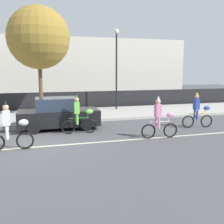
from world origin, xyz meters
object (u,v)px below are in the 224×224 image
at_px(parade_cyclist_lime, 79,116).
at_px(parade_cyclist_cobalt, 198,112).
at_px(parked_car_black, 58,114).
at_px(street_lamp_post, 116,57).
at_px(parade_cyclist_pink, 160,120).
at_px(parade_cyclist_zebra, 10,129).

relative_size(parade_cyclist_lime, parade_cyclist_cobalt, 1.00).
relative_size(parked_car_black, street_lamp_post, 0.70).
height_order(parade_cyclist_pink, parked_car_black, parade_cyclist_pink).
bearing_deg(parade_cyclist_pink, street_lamp_post, 86.57).
bearing_deg(street_lamp_post, parade_cyclist_lime, -120.94).
distance_m(parked_car_black, street_lamp_post, 7.65).
bearing_deg(parade_cyclist_zebra, parade_cyclist_pink, 0.92).
bearing_deg(parked_car_black, parade_cyclist_zebra, -121.99).
distance_m(parade_cyclist_lime, street_lamp_post, 8.09).
distance_m(parade_cyclist_lime, parade_cyclist_pink, 3.84).
bearing_deg(parade_cyclist_pink, parked_car_black, 142.94).
bearing_deg(parade_cyclist_lime, parade_cyclist_pink, -29.68).
bearing_deg(street_lamp_post, parade_cyclist_cobalt, -70.32).
bearing_deg(street_lamp_post, parade_cyclist_zebra, -128.93).
distance_m(parade_cyclist_pink, parade_cyclist_cobalt, 3.28).
xyz_separation_m(parade_cyclist_cobalt, street_lamp_post, (-2.44, 6.84, 3.15)).
height_order(parade_cyclist_pink, parade_cyclist_cobalt, same).
height_order(parade_cyclist_lime, street_lamp_post, street_lamp_post).
height_order(parade_cyclist_lime, parade_cyclist_pink, same).
xyz_separation_m(parade_cyclist_zebra, parade_cyclist_lime, (2.95, 2.00, 0.00)).
bearing_deg(parade_cyclist_pink, parade_cyclist_lime, 150.32).
xyz_separation_m(parked_car_black, street_lamp_post, (4.72, 5.10, 3.21)).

